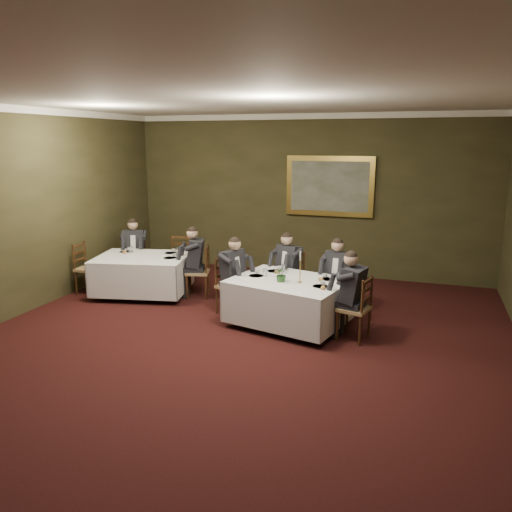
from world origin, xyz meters
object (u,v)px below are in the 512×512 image
Objects in this scene: chair_sec_endleft at (89,279)px; diner_main_backleft at (289,278)px; table_main at (288,299)px; chair_sec_backleft at (136,268)px; diner_main_backright at (338,286)px; chair_main_backright at (338,299)px; painting at (330,186)px; diner_sec_endright at (198,271)px; table_second at (143,272)px; diner_sec_backleft at (135,258)px; centerpiece at (282,273)px; candlestick at (300,271)px; chair_sec_endright at (198,282)px; chair_main_backleft at (289,290)px; chair_main_endleft at (231,297)px; diner_main_endright at (354,307)px; chair_sec_backright at (179,270)px; chair_main_endright at (354,322)px; diner_main_endleft at (232,285)px.

diner_main_backleft is at bearing 94.38° from chair_sec_endleft.
chair_sec_backleft reaches higher than table_main.
chair_sec_endleft is at bearing 31.49° from diner_main_backleft.
chair_main_backright is at bearing -90.00° from diner_main_backright.
diner_main_backright is at bearing -75.05° from painting.
painting is (2.05, 2.35, 1.47)m from diner_sec_endright.
table_main is at bearing -131.49° from diner_sec_endright.
diner_sec_backleft is (-0.64, 0.76, 0.06)m from table_second.
painting is (3.12, 2.59, 1.53)m from table_second.
candlestick reaches higher than centerpiece.
diner_sec_backleft is at bearing 16.25° from diner_main_backleft.
diner_main_backright is 2.73m from chair_sec_endright.
diner_sec_endright is (-2.73, 0.15, 0.23)m from chair_main_backright.
centerpiece reaches higher than table_main.
chair_sec_endleft is 0.53× the size of painting.
candlestick reaches higher than chair_sec_endright.
table_second is at bearing 98.95° from chair_sec_endleft.
diner_sec_backleft and diner_sec_endright have the same top height.
diner_main_backright is (0.92, -0.23, 0.23)m from chair_main_backleft.
table_main is at bearing 97.44° from chair_main_endleft.
table_second is 1.47× the size of diner_sec_backleft.
diner_main_endright is at bearing -12.72° from table_second.
centerpiece is (3.68, -1.58, 0.38)m from diner_sec_backleft.
painting reaches higher than diner_sec_endright.
table_second is at bearing 29.94° from chair_main_backleft.
diner_sec_backleft is at bearing 4.18° from chair_sec_backright.
chair_main_endright is 1.93× the size of candlestick.
chair_sec_endright is 1.93× the size of candlestick.
diner_main_backright reaches higher than chair_sec_backleft.
diner_main_endright is at bearing 97.52° from diner_main_endleft.
chair_main_backleft is at bearing -96.36° from painting.
painting is (1.08, 3.02, 1.47)m from diner_main_endleft.
chair_main_endright is at bearing 97.48° from chair_main_endleft.
chair_main_backleft is 0.74× the size of diner_main_endleft.
chair_main_endright reaches higher than table_main.
chair_main_backleft is 0.53× the size of painting.
diner_sec_backleft is 1.79m from diner_sec_endright.
chair_sec_backright is at bearing 128.66° from chair_sec_endleft.
chair_main_endleft is 1.00× the size of chair_sec_endleft.
chair_sec_endright is at bearing 12.32° from table_second.
table_second is 4.32m from chair_main_endright.
chair_main_backleft is 1.84m from chair_main_endright.
chair_sec_backright is at bearing 2.26° from chair_main_backright.
chair_sec_backleft is at bearing 16.27° from chair_main_backleft.
chair_main_backright is at bearing 127.36° from diner_main_endleft.
chair_main_backright is at bearing -110.27° from diner_sec_endright.
diner_main_endleft is 2.25m from chair_main_endright.
diner_main_endleft is at bearing 33.03° from chair_main_backright.
diner_sec_backleft is (-4.43, 0.68, 0.23)m from chair_main_backright.
diner_sec_endright is at bearing 25.85° from diner_main_backleft.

